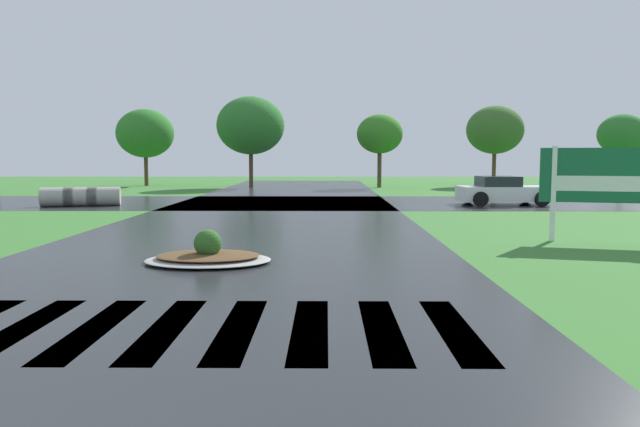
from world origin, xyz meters
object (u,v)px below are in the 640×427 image
object	(u,v)px
estate_billboard	(606,179)
car_blue_compact	(503,192)
median_island	(208,256)
drainage_pipe_stack	(81,197)

from	to	relation	value
estate_billboard	car_blue_compact	size ratio (longest dim) A/B	0.75
median_island	drainage_pipe_stack	bearing A→B (deg)	120.64
median_island	drainage_pipe_stack	world-z (taller)	drainage_pipe_stack
estate_billboard	drainage_pipe_stack	distance (m)	20.55
estate_billboard	car_blue_compact	distance (m)	11.79
median_island	drainage_pipe_stack	distance (m)	16.00
estate_billboard	drainage_pipe_stack	bearing A→B (deg)	-18.05
estate_billboard	car_blue_compact	world-z (taller)	estate_billboard
median_island	car_blue_compact	bearing A→B (deg)	55.24
estate_billboard	median_island	world-z (taller)	estate_billboard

